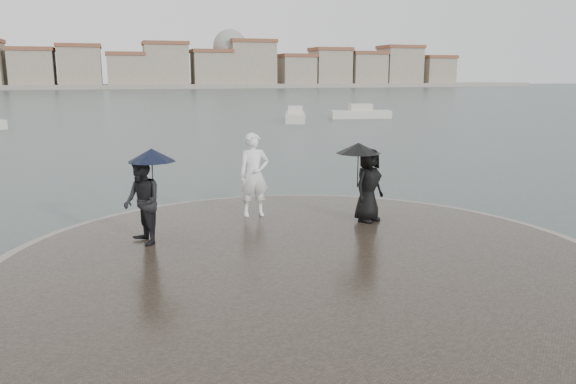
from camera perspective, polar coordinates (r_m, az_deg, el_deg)
name	(u,v)px	position (r m, az deg, el deg)	size (l,w,h in m)	color
ground	(388,360)	(8.34, 10.09, -16.46)	(400.00, 400.00, 0.00)	#2B3835
kerb_ring	(307,268)	(11.23, 1.95, -7.77)	(12.50, 12.50, 0.32)	gray
quay_tip	(307,267)	(11.22, 1.96, -7.67)	(11.90, 11.90, 0.36)	#2D261E
statue	(254,175)	(14.30, -3.47, 1.75)	(0.78, 0.51, 2.13)	white
visitor_left	(144,192)	(12.26, -14.42, -0.03)	(1.24, 1.15, 2.04)	black
visitor_right	(366,176)	(13.86, 7.92, 1.66)	(1.34, 1.13, 1.95)	black
far_skyline	(102,68)	(167.24, -18.34, 11.85)	(260.00, 20.00, 37.00)	gray
boats	(225,119)	(46.64, -6.43, 7.42)	(37.23, 6.57, 1.50)	beige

